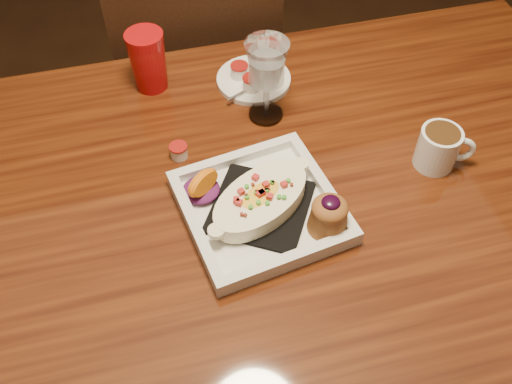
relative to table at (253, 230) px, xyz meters
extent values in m
plane|color=black|center=(0.00, 0.00, -0.65)|extent=(7.00, 7.00, 0.00)
cube|color=#652C0E|center=(0.00, 0.00, 0.08)|extent=(1.50, 0.90, 0.04)
cylinder|color=black|center=(0.67, 0.37, -0.30)|extent=(0.07, 0.07, 0.71)
cube|color=black|center=(0.00, 0.70, -0.20)|extent=(0.42, 0.42, 0.04)
cylinder|color=black|center=(0.17, 0.87, -0.43)|extent=(0.04, 0.04, 0.45)
cylinder|color=black|center=(-0.17, 0.87, -0.43)|extent=(0.04, 0.04, 0.45)
cylinder|color=black|center=(0.17, 0.53, -0.43)|extent=(0.04, 0.04, 0.45)
cylinder|color=black|center=(-0.17, 0.53, -0.43)|extent=(0.04, 0.04, 0.45)
cube|color=black|center=(0.00, 0.51, 0.05)|extent=(0.40, 0.03, 0.46)
cube|color=white|center=(0.00, -0.03, 0.10)|extent=(0.29, 0.29, 0.01)
cube|color=black|center=(0.00, -0.03, 0.11)|extent=(0.22, 0.22, 0.01)
ellipsoid|color=yellow|center=(0.00, -0.03, 0.13)|extent=(0.19, 0.16, 0.03)
ellipsoid|color=#5A1451|center=(-0.09, 0.02, 0.12)|extent=(0.07, 0.07, 0.02)
cone|color=brown|center=(0.10, -0.10, 0.13)|extent=(0.07, 0.07, 0.05)
ellipsoid|color=brown|center=(0.10, -0.10, 0.16)|extent=(0.06, 0.06, 0.03)
ellipsoid|color=black|center=(0.10, -0.10, 0.17)|extent=(0.03, 0.03, 0.01)
cylinder|color=white|center=(0.34, 0.00, 0.14)|extent=(0.07, 0.07, 0.08)
cylinder|color=#39220F|center=(0.34, 0.00, 0.17)|extent=(0.06, 0.06, 0.02)
torus|color=white|center=(0.38, -0.02, 0.14)|extent=(0.06, 0.03, 0.06)
cylinder|color=silver|center=(0.08, 0.20, 0.10)|extent=(0.07, 0.07, 0.01)
cylinder|color=silver|center=(0.08, 0.20, 0.14)|extent=(0.01, 0.01, 0.08)
cone|color=silver|center=(0.08, 0.20, 0.22)|extent=(0.08, 0.08, 0.09)
cylinder|color=white|center=(0.08, 0.30, 0.10)|extent=(0.16, 0.16, 0.01)
cylinder|color=white|center=(0.05, 0.31, 0.12)|extent=(0.04, 0.04, 0.03)
cylinder|color=#AD1A15|center=(0.05, 0.31, 0.14)|extent=(0.04, 0.04, 0.00)
cylinder|color=white|center=(0.09, 0.33, 0.12)|extent=(0.04, 0.04, 0.03)
cylinder|color=#AD1A15|center=(0.09, 0.33, 0.14)|extent=(0.04, 0.04, 0.00)
cylinder|color=white|center=(0.10, 0.28, 0.12)|extent=(0.04, 0.04, 0.03)
cylinder|color=#AD1A15|center=(0.10, 0.28, 0.14)|extent=(0.04, 0.04, 0.00)
cylinder|color=white|center=(0.07, 0.27, 0.12)|extent=(0.04, 0.04, 0.03)
cylinder|color=#AD1A15|center=(0.07, 0.27, 0.14)|extent=(0.04, 0.04, 0.00)
cylinder|color=white|center=(-0.11, 0.13, 0.11)|extent=(0.03, 0.03, 0.02)
cylinder|color=#AD1A15|center=(-0.11, 0.13, 0.12)|extent=(0.03, 0.03, 0.00)
cone|color=#B60D0F|center=(-0.13, 0.35, 0.16)|extent=(0.08, 0.08, 0.13)
camera|label=1|loc=(-0.15, -0.61, 0.87)|focal=40.00mm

